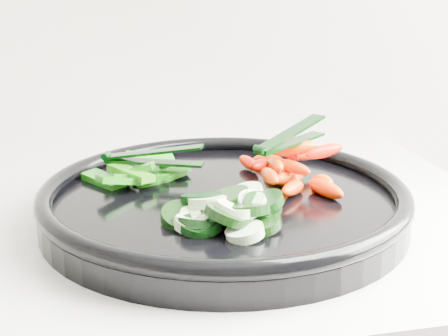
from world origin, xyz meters
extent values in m
cylinder|color=black|center=(0.70, 1.62, 0.94)|extent=(0.46, 0.46, 0.02)
torus|color=black|center=(0.70, 1.62, 0.96)|extent=(0.47, 0.47, 0.02)
cylinder|color=black|center=(0.66, 1.54, 0.96)|extent=(0.05, 0.05, 0.03)
cylinder|color=#CDEFBF|center=(0.65, 1.55, 0.96)|extent=(0.04, 0.04, 0.02)
cylinder|color=black|center=(0.65, 1.56, 0.96)|extent=(0.05, 0.05, 0.03)
cylinder|color=beige|center=(0.66, 1.56, 0.96)|extent=(0.04, 0.04, 0.02)
cylinder|color=black|center=(0.71, 1.53, 0.96)|extent=(0.06, 0.06, 0.02)
cylinder|color=beige|center=(0.69, 1.52, 0.96)|extent=(0.05, 0.05, 0.02)
cylinder|color=black|center=(0.68, 1.56, 0.96)|extent=(0.06, 0.06, 0.02)
cylinder|color=beige|center=(0.66, 1.58, 0.96)|extent=(0.05, 0.05, 0.02)
cylinder|color=black|center=(0.66, 1.54, 0.96)|extent=(0.04, 0.04, 0.01)
cylinder|color=#DDF2C2|center=(0.66, 1.56, 0.96)|extent=(0.03, 0.03, 0.01)
cylinder|color=black|center=(0.66, 1.54, 0.96)|extent=(0.05, 0.05, 0.01)
cylinder|color=#DFFBC9|center=(0.65, 1.54, 0.96)|extent=(0.05, 0.05, 0.02)
cylinder|color=black|center=(0.66, 1.55, 0.96)|extent=(0.04, 0.04, 0.02)
cylinder|color=beige|center=(0.65, 1.56, 0.96)|extent=(0.03, 0.03, 0.02)
cylinder|color=black|center=(0.72, 1.56, 0.97)|extent=(0.06, 0.06, 0.03)
cylinder|color=beige|center=(0.71, 1.55, 0.97)|extent=(0.04, 0.04, 0.02)
cylinder|color=black|center=(0.67, 1.58, 0.97)|extent=(0.04, 0.04, 0.02)
cylinder|color=beige|center=(0.67, 1.57, 0.97)|extent=(0.04, 0.04, 0.02)
cylinder|color=black|center=(0.68, 1.53, 0.97)|extent=(0.05, 0.05, 0.03)
cylinder|color=#D6FAC8|center=(0.69, 1.54, 0.97)|extent=(0.04, 0.04, 0.03)
cylinder|color=black|center=(0.72, 1.55, 0.97)|extent=(0.05, 0.05, 0.03)
cylinder|color=beige|center=(0.71, 1.56, 0.97)|extent=(0.04, 0.04, 0.03)
cylinder|color=black|center=(0.69, 1.58, 0.97)|extent=(0.05, 0.05, 0.02)
cylinder|color=beige|center=(0.71, 1.58, 0.97)|extent=(0.04, 0.04, 0.02)
cylinder|color=black|center=(0.70, 1.55, 0.97)|extent=(0.06, 0.06, 0.02)
cylinder|color=beige|center=(0.69, 1.54, 0.97)|extent=(0.03, 0.03, 0.02)
ellipsoid|color=#FF2F00|center=(0.78, 1.64, 0.96)|extent=(0.02, 0.04, 0.02)
ellipsoid|color=#FC2A00|center=(0.77, 1.61, 0.96)|extent=(0.04, 0.05, 0.02)
ellipsoid|color=#E74F00|center=(0.80, 1.60, 0.96)|extent=(0.03, 0.05, 0.02)
ellipsoid|color=#F36100|center=(0.80, 1.62, 0.96)|extent=(0.02, 0.05, 0.03)
ellipsoid|color=#E64500|center=(0.77, 1.66, 0.96)|extent=(0.02, 0.05, 0.02)
ellipsoid|color=#DD5700|center=(0.77, 1.64, 0.96)|extent=(0.05, 0.04, 0.03)
ellipsoid|color=#FB4100|center=(0.77, 1.71, 0.96)|extent=(0.04, 0.04, 0.02)
ellipsoid|color=#F62400|center=(0.75, 1.70, 0.96)|extent=(0.02, 0.04, 0.02)
ellipsoid|color=red|center=(0.74, 1.61, 0.98)|extent=(0.02, 0.05, 0.02)
ellipsoid|color=#F80F00|center=(0.79, 1.68, 0.98)|extent=(0.03, 0.05, 0.03)
ellipsoid|color=#F75200|center=(0.76, 1.64, 0.98)|extent=(0.02, 0.04, 0.02)
ellipsoid|color=red|center=(0.78, 1.63, 0.98)|extent=(0.04, 0.04, 0.02)
ellipsoid|color=#FF1B00|center=(0.74, 1.65, 0.98)|extent=(0.04, 0.04, 0.02)
ellipsoid|color=#FF3A00|center=(0.80, 1.68, 0.98)|extent=(0.05, 0.02, 0.02)
ellipsoid|color=#EB3600|center=(0.78, 1.66, 0.99)|extent=(0.05, 0.02, 0.03)
ellipsoid|color=#E04F00|center=(0.79, 1.66, 0.99)|extent=(0.05, 0.02, 0.02)
ellipsoid|color=#FF1600|center=(0.81, 1.64, 0.99)|extent=(0.05, 0.03, 0.02)
cube|color=#15720A|center=(0.63, 1.69, 0.96)|extent=(0.03, 0.06, 0.02)
cube|color=#18710A|center=(0.63, 1.69, 0.96)|extent=(0.03, 0.06, 0.03)
cube|color=#09630F|center=(0.66, 1.72, 0.96)|extent=(0.03, 0.05, 0.02)
cube|color=#206609|center=(0.63, 1.68, 0.96)|extent=(0.04, 0.03, 0.01)
cube|color=#1F6009|center=(0.64, 1.68, 0.96)|extent=(0.06, 0.04, 0.02)
cube|color=#0E6409|center=(0.58, 1.69, 0.96)|extent=(0.05, 0.06, 0.01)
cube|color=#096710|center=(0.60, 1.69, 0.96)|extent=(0.03, 0.07, 0.03)
cube|color=#0B6209|center=(0.61, 1.68, 0.97)|extent=(0.05, 0.03, 0.02)
cube|color=#146C0A|center=(0.60, 1.65, 0.97)|extent=(0.05, 0.04, 0.02)
cube|color=#24720A|center=(0.61, 1.67, 0.97)|extent=(0.05, 0.06, 0.01)
cube|color=#0B6A0A|center=(0.64, 1.73, 0.97)|extent=(0.06, 0.03, 0.02)
cylinder|color=black|center=(0.73, 1.62, 1.00)|extent=(0.01, 0.01, 0.01)
cube|color=black|center=(0.78, 1.65, 1.00)|extent=(0.10, 0.08, 0.00)
cube|color=black|center=(0.78, 1.65, 1.01)|extent=(0.10, 0.08, 0.02)
cylinder|color=black|center=(0.58, 1.71, 0.98)|extent=(0.01, 0.01, 0.01)
cube|color=black|center=(0.64, 1.69, 0.97)|extent=(0.11, 0.06, 0.00)
cube|color=black|center=(0.64, 1.69, 0.99)|extent=(0.11, 0.06, 0.02)
camera|label=1|loc=(0.57, 1.04, 1.17)|focal=50.00mm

